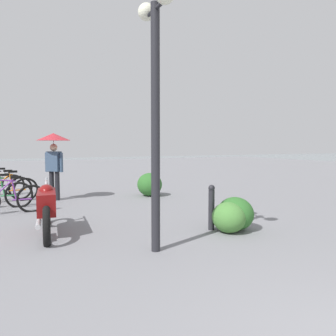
{
  "coord_description": "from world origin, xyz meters",
  "views": [
    {
      "loc": [
        -0.91,
        2.76,
        1.7
      ],
      "look_at": [
        9.91,
        -2.41,
        0.84
      ],
      "focal_mm": 35.65,
      "sensor_mm": 36.0,
      "label": 1
    }
  ],
  "objects_px": {
    "bicycle_white": "(2,189)",
    "lamppost": "(155,83)",
    "bicycle_orange": "(6,190)",
    "motorcycle": "(47,207)",
    "bicycle_purple": "(8,199)",
    "bollard_mid": "(211,206)",
    "pedestrian": "(54,147)"
  },
  "relations": [
    {
      "from": "bicycle_white",
      "to": "lamppost",
      "type": "bearing_deg",
      "value": -160.23
    },
    {
      "from": "bicycle_orange",
      "to": "motorcycle",
      "type": "bearing_deg",
      "value": -170.3
    },
    {
      "from": "bicycle_purple",
      "to": "bicycle_white",
      "type": "bearing_deg",
      "value": 4.58
    },
    {
      "from": "bicycle_orange",
      "to": "bollard_mid",
      "type": "distance_m",
      "value": 6.44
    },
    {
      "from": "lamppost",
      "to": "bicycle_purple",
      "type": "height_order",
      "value": "lamppost"
    },
    {
      "from": "bicycle_purple",
      "to": "bicycle_orange",
      "type": "distance_m",
      "value": 1.85
    },
    {
      "from": "lamppost",
      "to": "bicycle_orange",
      "type": "height_order",
      "value": "lamppost"
    },
    {
      "from": "bicycle_white",
      "to": "pedestrian",
      "type": "relative_size",
      "value": 0.86
    },
    {
      "from": "bicycle_white",
      "to": "bollard_mid",
      "type": "bearing_deg",
      "value": -145.97
    },
    {
      "from": "lamppost",
      "to": "pedestrian",
      "type": "xyz_separation_m",
      "value": [
        5.78,
        0.85,
        -1.04
      ]
    },
    {
      "from": "lamppost",
      "to": "motorcycle",
      "type": "height_order",
      "value": "lamppost"
    },
    {
      "from": "bicycle_white",
      "to": "bicycle_purple",
      "type": "bearing_deg",
      "value": -175.42
    },
    {
      "from": "motorcycle",
      "to": "bicycle_purple",
      "type": "distance_m",
      "value": 2.42
    },
    {
      "from": "bollard_mid",
      "to": "lamppost",
      "type": "bearing_deg",
      "value": 115.73
    },
    {
      "from": "motorcycle",
      "to": "pedestrian",
      "type": "relative_size",
      "value": 1.07
    },
    {
      "from": "bicycle_white",
      "to": "bicycle_orange",
      "type": "bearing_deg",
      "value": -161.1
    },
    {
      "from": "bicycle_white",
      "to": "bollard_mid",
      "type": "distance_m",
      "value": 6.82
    },
    {
      "from": "motorcycle",
      "to": "bollard_mid",
      "type": "height_order",
      "value": "motorcycle"
    },
    {
      "from": "lamppost",
      "to": "bicycle_white",
      "type": "relative_size",
      "value": 2.27
    },
    {
      "from": "lamppost",
      "to": "bollard_mid",
      "type": "distance_m",
      "value": 2.76
    },
    {
      "from": "pedestrian",
      "to": "bollard_mid",
      "type": "relative_size",
      "value": 2.26
    },
    {
      "from": "bicycle_orange",
      "to": "bollard_mid",
      "type": "height_order",
      "value": "bicycle_orange"
    },
    {
      "from": "bicycle_orange",
      "to": "bollard_mid",
      "type": "relative_size",
      "value": 1.96
    },
    {
      "from": "motorcycle",
      "to": "bollard_mid",
      "type": "bearing_deg",
      "value": -110.48
    },
    {
      "from": "bicycle_white",
      "to": "bollard_mid",
      "type": "xyz_separation_m",
      "value": [
        -5.65,
        -3.82,
        0.11
      ]
    },
    {
      "from": "motorcycle",
      "to": "bicycle_purple",
      "type": "height_order",
      "value": "motorcycle"
    },
    {
      "from": "motorcycle",
      "to": "bicycle_white",
      "type": "xyz_separation_m",
      "value": [
        4.54,
        0.84,
        -0.14
      ]
    },
    {
      "from": "pedestrian",
      "to": "bicycle_purple",
      "type": "bearing_deg",
      "value": 141.82
    },
    {
      "from": "lamppost",
      "to": "bollard_mid",
      "type": "xyz_separation_m",
      "value": [
        0.73,
        -1.52,
        -2.18
      ]
    },
    {
      "from": "pedestrian",
      "to": "bicycle_orange",
      "type": "bearing_deg",
      "value": 80.04
    },
    {
      "from": "lamppost",
      "to": "motorcycle",
      "type": "distance_m",
      "value": 3.18
    },
    {
      "from": "motorcycle",
      "to": "pedestrian",
      "type": "xyz_separation_m",
      "value": [
        3.94,
        -0.61,
        1.1
      ]
    }
  ]
}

